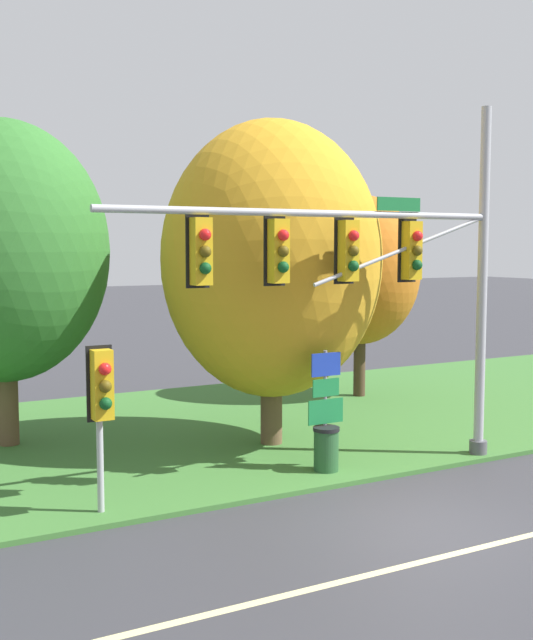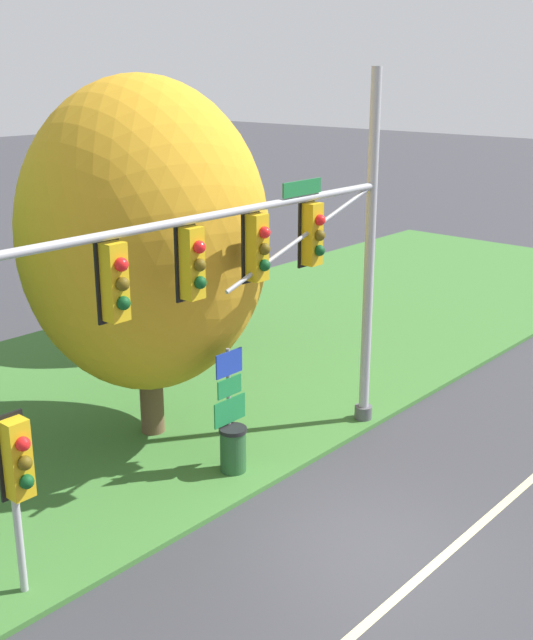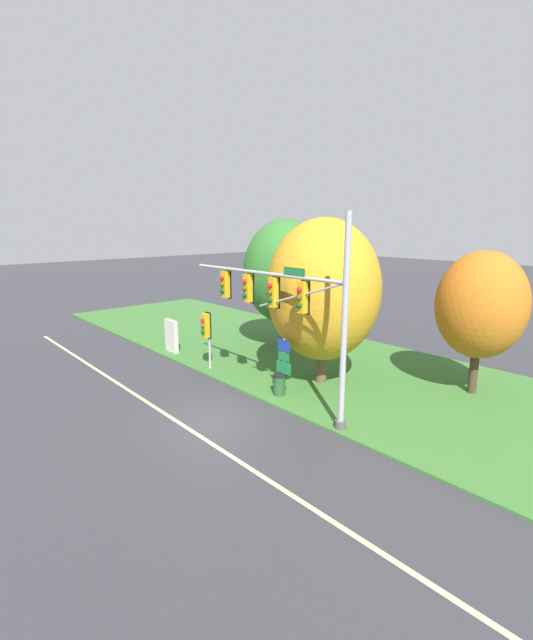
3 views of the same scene
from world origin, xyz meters
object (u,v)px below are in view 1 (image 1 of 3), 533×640
trash_bin (326,449)px  tree_behind_signpost (360,270)px  route_sign_post (326,397)px  tree_left_of_mast (271,260)px  pedestrian_signal_near_kerb (102,394)px  tree_nearest_road (3,252)px  traffic_signal_mast (376,264)px

trash_bin → tree_behind_signpost: bearing=49.7°
route_sign_post → tree_left_of_mast: (0.06, 2.43, 2.84)m
tree_left_of_mast → trash_bin: 4.69m
pedestrian_signal_near_kerb → tree_left_of_mast: bearing=30.6°
tree_nearest_road → trash_bin: (5.36, -5.54, -4.09)m
traffic_signal_mast → tree_nearest_road: 8.67m
tree_left_of_mast → trash_bin: tree_left_of_mast is taller
tree_nearest_road → tree_left_of_mast: bearing=-28.1°
pedestrian_signal_near_kerb → route_sign_post: (5.02, 0.57, -0.61)m
tree_behind_signpost → trash_bin: size_ratio=6.74×
tree_behind_signpost → traffic_signal_mast: bearing=-123.8°
tree_left_of_mast → tree_behind_signpost: (5.40, 3.93, -0.44)m
route_sign_post → traffic_signal_mast: bearing=-43.6°
route_sign_post → tree_left_of_mast: size_ratio=0.33×
trash_bin → route_sign_post: bearing=62.5°
pedestrian_signal_near_kerb → trash_bin: pedestrian_signal_near_kerb is taller
traffic_signal_mast → tree_nearest_road: size_ratio=1.19×
tree_behind_signpost → pedestrian_signal_near_kerb: bearing=-146.5°
traffic_signal_mast → trash_bin: 4.00m
pedestrian_signal_near_kerb → trash_bin: (4.93, 0.40, -1.68)m
traffic_signal_mast → route_sign_post: size_ratio=3.60×
pedestrian_signal_near_kerb → tree_left_of_mast: tree_left_of_mast is taller
tree_behind_signpost → tree_nearest_road: bearing=-174.8°
trash_bin → tree_left_of_mast: bearing=86.7°
pedestrian_signal_near_kerb → tree_left_of_mast: (5.08, 3.00, 2.23)m
pedestrian_signal_near_kerb → tree_behind_signpost: tree_behind_signpost is taller
tree_nearest_road → traffic_signal_mast: bearing=-44.4°
tree_nearest_road → trash_bin: tree_nearest_road is taller
traffic_signal_mast → tree_behind_signpost: size_ratio=1.45×
route_sign_post → tree_nearest_road: 8.23m
tree_behind_signpost → trash_bin: 9.24m
tree_left_of_mast → traffic_signal_mast: bearing=-77.8°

